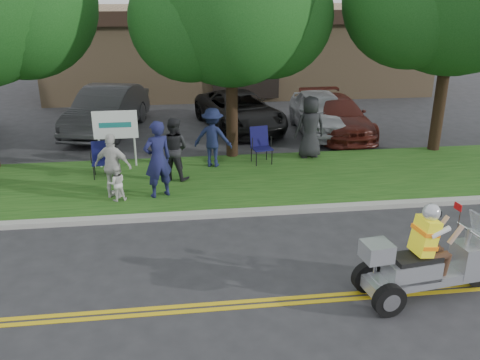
{
  "coord_description": "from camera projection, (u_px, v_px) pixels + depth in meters",
  "views": [
    {
      "loc": [
        -1.16,
        -7.69,
        5.1
      ],
      "look_at": [
        0.08,
        2.0,
        1.3
      ],
      "focal_mm": 38.0,
      "sensor_mm": 36.0,
      "label": 1
    }
  ],
  "objects": [
    {
      "name": "ground",
      "position": [
        250.0,
        288.0,
        9.1
      ],
      "size": [
        120.0,
        120.0,
        0.0
      ],
      "primitive_type": "plane",
      "color": "#28282B",
      "rests_on": "ground"
    },
    {
      "name": "centerline_near",
      "position": [
        255.0,
        306.0,
        8.56
      ],
      "size": [
        60.0,
        0.1,
        0.01
      ],
      "primitive_type": "cube",
      "color": "gold",
      "rests_on": "ground"
    },
    {
      "name": "centerline_far",
      "position": [
        253.0,
        301.0,
        8.71
      ],
      "size": [
        60.0,
        0.1,
        0.01
      ],
      "primitive_type": "cube",
      "color": "gold",
      "rests_on": "ground"
    },
    {
      "name": "curb",
      "position": [
        231.0,
        213.0,
        11.9
      ],
      "size": [
        60.0,
        0.25,
        0.12
      ],
      "primitive_type": "cube",
      "color": "#A8A89E",
      "rests_on": "ground"
    },
    {
      "name": "grass_verge",
      "position": [
        222.0,
        180.0,
        13.89
      ],
      "size": [
        60.0,
        4.0,
        0.1
      ],
      "primitive_type": "cube",
      "color": "#174612",
      "rests_on": "ground"
    },
    {
      "name": "commercial_building",
      "position": [
        235.0,
        47.0,
        26.15
      ],
      "size": [
        18.0,
        8.2,
        4.0
      ],
      "color": "#9E7F5B",
      "rests_on": "ground"
    },
    {
      "name": "tree_mid",
      "position": [
        233.0,
        8.0,
        14.24
      ],
      "size": [
        5.88,
        4.8,
        7.05
      ],
      "color": "#332114",
      "rests_on": "ground"
    },
    {
      "name": "business_sign",
      "position": [
        115.0,
        128.0,
        14.4
      ],
      "size": [
        1.25,
        0.06,
        1.75
      ],
      "color": "silver",
      "rests_on": "ground"
    },
    {
      "name": "trike_scooter",
      "position": [
        425.0,
        265.0,
        8.66
      ],
      "size": [
        2.67,
        0.98,
        1.75
      ],
      "rotation": [
        0.0,
        0.0,
        0.14
      ],
      "color": "black",
      "rests_on": "ground"
    },
    {
      "name": "lawn_chair_a",
      "position": [
        260.0,
        143.0,
        14.98
      ],
      "size": [
        0.65,
        0.67,
        1.06
      ],
      "rotation": [
        0.0,
        0.0,
        0.18
      ],
      "color": "black",
      "rests_on": "grass_verge"
    },
    {
      "name": "lawn_chair_b",
      "position": [
        101.0,
        157.0,
        13.91
      ],
      "size": [
        0.55,
        0.56,
        0.96
      ],
      "rotation": [
        0.0,
        0.0,
        0.09
      ],
      "color": "black",
      "rests_on": "grass_verge"
    },
    {
      "name": "spectator_adult_left",
      "position": [
        158.0,
        159.0,
        12.41
      ],
      "size": [
        0.83,
        0.71,
        1.94
      ],
      "primitive_type": "imported",
      "rotation": [
        0.0,
        0.0,
        3.56
      ],
      "color": "#191C47",
      "rests_on": "grass_verge"
    },
    {
      "name": "spectator_adult_mid",
      "position": [
        174.0,
        149.0,
        13.58
      ],
      "size": [
        1.03,
        0.94,
        1.7
      ],
      "primitive_type": "imported",
      "rotation": [
        0.0,
        0.0,
        2.69
      ],
      "color": "black",
      "rests_on": "grass_verge"
    },
    {
      "name": "spectator_adult_right",
      "position": [
        113.0,
        166.0,
        12.4
      ],
      "size": [
        1.03,
        0.69,
        1.63
      ],
      "primitive_type": "imported",
      "rotation": [
        0.0,
        0.0,
        2.8
      ],
      "color": "silver",
      "rests_on": "grass_verge"
    },
    {
      "name": "spectator_chair_a",
      "position": [
        213.0,
        137.0,
        14.55
      ],
      "size": [
        1.24,
        0.93,
        1.71
      ],
      "primitive_type": "imported",
      "rotation": [
        0.0,
        0.0,
        2.85
      ],
      "color": "#171E41",
      "rests_on": "grass_verge"
    },
    {
      "name": "spectator_chair_b",
      "position": [
        310.0,
        127.0,
        15.28
      ],
      "size": [
        0.98,
        0.71,
        1.88
      ],
      "primitive_type": "imported",
      "rotation": [
        0.0,
        0.0,
        3.26
      ],
      "color": "black",
      "rests_on": "grass_verge"
    },
    {
      "name": "child_right",
      "position": [
        117.0,
        183.0,
        12.33
      ],
      "size": [
        0.5,
        0.43,
        0.9
      ],
      "primitive_type": "imported",
      "rotation": [
        0.0,
        0.0,
        3.36
      ],
      "color": "silver",
      "rests_on": "grass_verge"
    },
    {
      "name": "parked_car_left",
      "position": [
        107.0,
        110.0,
        18.33
      ],
      "size": [
        2.86,
        5.22,
        1.63
      ],
      "primitive_type": "imported",
      "rotation": [
        0.0,
        0.0,
        -0.24
      ],
      "color": "#313134",
      "rests_on": "ground"
    },
    {
      "name": "parked_car_mid",
      "position": [
        239.0,
        111.0,
        18.82
      ],
      "size": [
        3.36,
        5.25,
        1.35
      ],
      "primitive_type": "imported",
      "rotation": [
        0.0,
        0.0,
        0.25
      ],
      "color": "black",
      "rests_on": "ground"
    },
    {
      "name": "parked_car_right",
      "position": [
        336.0,
        116.0,
        18.16
      ],
      "size": [
        1.98,
        4.59,
        1.32
      ],
      "primitive_type": "imported",
      "rotation": [
        0.0,
        0.0,
        0.03
      ],
      "color": "#4A1811",
      "rests_on": "ground"
    },
    {
      "name": "parked_car_far_right",
      "position": [
        320.0,
        112.0,
        18.3
      ],
      "size": [
        1.94,
        4.44,
        1.49
      ],
      "primitive_type": "imported",
      "rotation": [
        0.0,
        0.0,
        -0.04
      ],
      "color": "#A7A9AF",
      "rests_on": "ground"
    }
  ]
}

